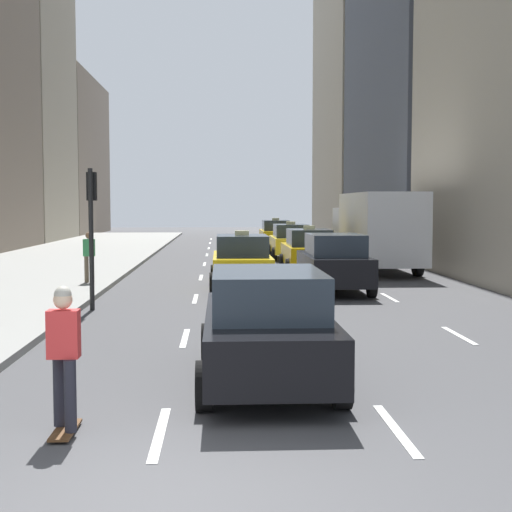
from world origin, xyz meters
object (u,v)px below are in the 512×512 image
Objects in this scene: taxi_second at (290,241)px; traffic_light_pole at (91,216)px; pedestrian_far_walking at (89,254)px; sedan_black_near at (334,263)px; box_truck at (375,229)px; skateboarder at (64,353)px; taxi_third at (308,251)px; sedan_silver_behind at (266,326)px; taxi_fourth at (275,234)px; taxi_lead at (242,261)px.

taxi_second is 18.31m from traffic_light_pole.
traffic_light_pole reaches higher than pedestrian_far_walking.
box_truck is (2.80, 6.91, 0.80)m from sedan_black_near.
traffic_light_pole reaches higher than skateboarder.
sedan_black_near is 2.69× the size of pedestrian_far_walking.
taxi_third reaches higher than sedan_silver_behind.
taxi_fourth is 2.52× the size of skateboarder.
taxi_fourth is at bearing 90.00° from taxi_third.
box_truck is (2.80, 0.56, 0.83)m from taxi_third.
taxi_lead is at bearing -9.07° from pedestrian_far_walking.
traffic_light_pole is (-6.75, -16.95, 1.53)m from taxi_second.
taxi_fourth is 2.67× the size of pedestrian_far_walking.
taxi_second reaches higher than pedestrian_far_walking.
sedan_silver_behind is at bearing 41.93° from skateboarder.
pedestrian_far_walking is (-7.76, 1.79, 0.16)m from sedan_black_near.
taxi_fourth reaches higher than sedan_black_near.
pedestrian_far_walking is at bearing 167.03° from sedan_black_near.
taxi_lead is 5.03m from pedestrian_far_walking.
pedestrian_far_walking is (-2.46, 15.15, 0.10)m from skateboarder.
taxi_lead and taxi_third have the same top height.
taxi_lead is at bearing 47.60° from traffic_light_pole.
taxi_fourth is at bearing 75.73° from traffic_light_pole.
sedan_silver_behind is (-2.80, -17.46, -0.00)m from taxi_third.
box_truck is 11.76m from pedestrian_far_walking.
taxi_lead is 22.40m from taxi_fourth.
taxi_fourth is 22.79m from pedestrian_far_walking.
sedan_black_near is at bearing 26.26° from traffic_light_pole.
skateboarder is (-5.30, -13.36, 0.05)m from sedan_black_near.
skateboarder is at bearing -99.89° from taxi_lead.
box_truck is (2.80, -6.71, 0.83)m from taxi_second.
taxi_third reaches higher than sedan_black_near.
pedestrian_far_walking is 0.46× the size of traffic_light_pole.
box_truck is (5.60, 5.91, 0.83)m from taxi_lead.
taxi_lead is 8.19m from box_truck.
taxi_second is at bearing 78.88° from skateboarder.
traffic_light_pole is at bearing -104.27° from taxi_fourth.
taxi_second is at bearing 112.64° from box_truck.
taxi_third is at bearing 55.12° from traffic_light_pole.
taxi_third is 6.35m from sedan_black_near.
taxi_second is 1.00× the size of taxi_third.
sedan_black_near is 7.67m from traffic_light_pole.
skateboarder is (-5.30, -36.58, 0.08)m from taxi_fourth.
taxi_lead reaches higher than sedan_black_near.
taxi_second is 0.52× the size of box_truck.
skateboarder is at bearing -111.79° from box_truck.
skateboarder is (-2.50, -14.36, 0.08)m from taxi_lead.
taxi_second is 0.93× the size of sedan_silver_behind.
skateboarder is at bearing -81.79° from traffic_light_pole.
taxi_fourth is (0.00, 9.59, 0.00)m from taxi_second.
taxi_second is at bearing 56.74° from pedestrian_far_walking.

